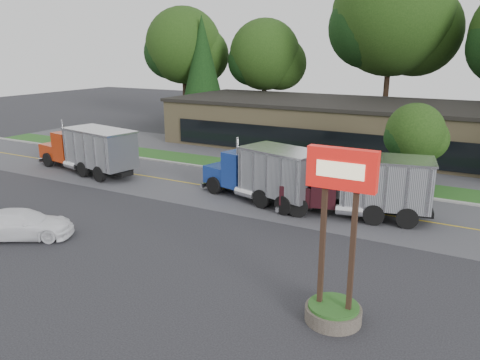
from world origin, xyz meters
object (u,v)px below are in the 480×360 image
Objects in this scene: dump_truck_maroon at (365,185)px; rally_car at (22,224)px; dump_truck_red at (90,149)px; bilo_sign at (336,266)px; dump_truck_blue at (267,172)px.

rally_car is at bearing 27.28° from dump_truck_maroon.
bilo_sign is at bearing 164.98° from dump_truck_red.
dump_truck_blue reaches higher than rally_car.
dump_truck_red is 2.05× the size of rally_car.
dump_truck_maroon is (20.16, 0.25, -0.01)m from dump_truck_red.
dump_truck_blue is (14.39, 0.11, -0.01)m from dump_truck_red.
rally_car is (-15.50, -0.28, -1.33)m from bilo_sign.
dump_truck_maroon is 1.72× the size of rally_car.
bilo_sign is 10.81m from dump_truck_maroon.
dump_truck_red is 1.19× the size of dump_truck_blue.
dump_truck_red and dump_truck_maroon have the same top height.
dump_truck_maroon is at bearing -82.94° from rally_car.
dump_truck_red is 12.54m from rally_car.
dump_truck_blue is at bearing 125.80° from bilo_sign.
rally_car is (6.47, -10.69, -1.12)m from dump_truck_red.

